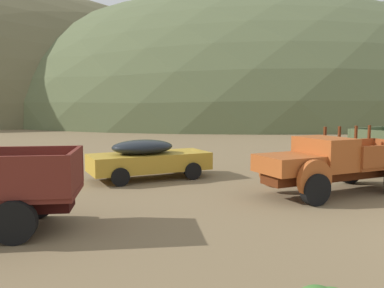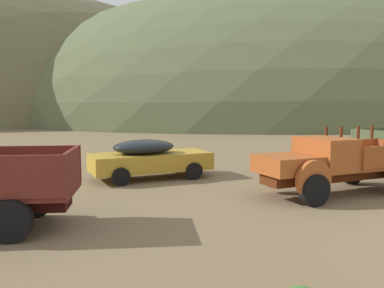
% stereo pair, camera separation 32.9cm
% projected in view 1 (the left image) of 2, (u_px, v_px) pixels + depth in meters
% --- Properties ---
extents(hill_center, '(99.38, 89.35, 44.20)m').
position_uv_depth(hill_center, '(246.00, 116.00, 82.73)').
color(hill_center, '#56603D').
rests_on(hill_center, ground).
extents(hill_far_left, '(82.73, 73.68, 55.84)m').
position_uv_depth(hill_far_left, '(351.00, 112.00, 110.34)').
color(hill_far_left, '#424C2D').
rests_on(hill_far_left, ground).
extents(car_mustard, '(5.04, 2.19, 1.57)m').
position_uv_depth(car_mustard, '(153.00, 158.00, 16.25)').
color(car_mustard, '#B28928').
rests_on(car_mustard, ground).
extents(truck_oxide_orange, '(5.75, 2.42, 2.16)m').
position_uv_depth(truck_oxide_orange, '(328.00, 164.00, 13.46)').
color(truck_oxide_orange, '#51220D').
rests_on(truck_oxide_orange, ground).
extents(bush_lone_scrub, '(1.24, 1.05, 1.21)m').
position_uv_depth(bush_lone_scrub, '(12.00, 177.00, 15.11)').
color(bush_lone_scrub, '#5B8E42').
rests_on(bush_lone_scrub, ground).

